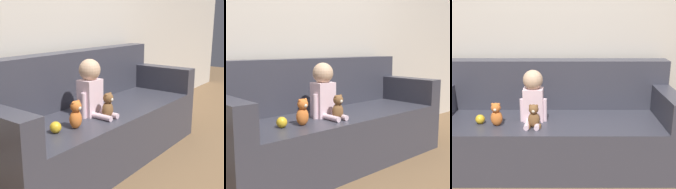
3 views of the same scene
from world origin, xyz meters
TOP-DOWN VIEW (x-y plane):
  - ground_plane at (0.00, 0.00)m, footprint 12.00×12.00m
  - wall_back at (0.00, 0.49)m, footprint 8.00×0.05m
  - couch at (0.00, 0.05)m, footprint 2.20×0.80m
  - person_baby at (-0.17, -0.06)m, footprint 0.24×0.33m
  - teddy_bear_brown at (-0.15, -0.22)m, footprint 0.12×0.09m
  - plush_toy_side at (-0.47, -0.18)m, footprint 0.10×0.09m
  - toy_ball at (-0.62, -0.13)m, footprint 0.08×0.08m

SIDE VIEW (x-z plane):
  - ground_plane at x=0.00m, z-range 0.00..0.00m
  - couch at x=0.00m, z-range -0.13..0.81m
  - toy_ball at x=-0.62m, z-range 0.46..0.54m
  - teddy_bear_brown at x=-0.15m, z-range 0.46..0.66m
  - plush_toy_side at x=-0.47m, z-range 0.46..0.67m
  - person_baby at x=-0.17m, z-range 0.46..0.91m
  - wall_back at x=0.00m, z-range 0.00..2.60m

